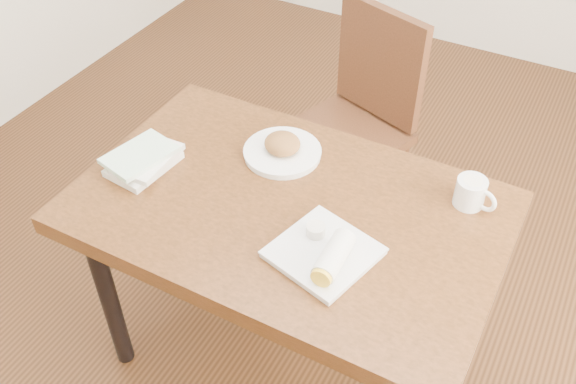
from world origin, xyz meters
The scene contains 7 objects.
ground centered at (0.00, 0.00, -0.01)m, with size 4.00×5.00×0.01m, color #472814.
table centered at (0.00, 0.00, 0.67)m, with size 1.23×0.79×0.75m.
chair_far centered at (-0.11, 0.78, 0.55)m, with size 0.53×0.53×0.95m.
plate_scone centered at (-0.12, 0.19, 0.77)m, with size 0.25×0.25×0.08m.
coffee_mug centered at (0.46, 0.25, 0.80)m, with size 0.13×0.09×0.09m.
plate_burrito centered at (0.19, -0.14, 0.78)m, with size 0.30×0.30×0.08m.
book_stack centered at (-0.47, -0.06, 0.78)m, with size 0.19×0.24×0.06m.
Camera 1 is at (0.64, -1.18, 2.02)m, focal length 40.00 mm.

